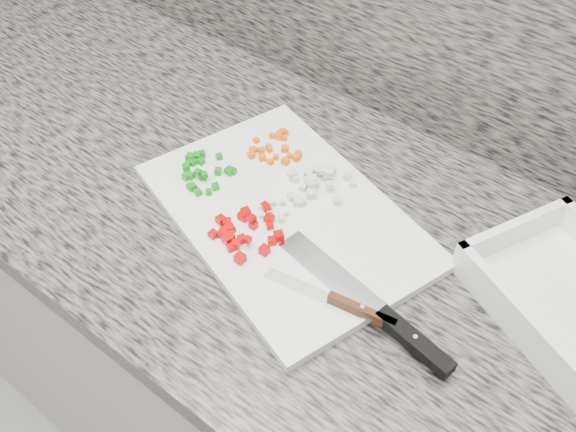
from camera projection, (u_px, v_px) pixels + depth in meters
name	position (u px, v px, depth m)	size (l,w,h in m)	color
cabinet	(291.00, 373.00, 1.30)	(3.92, 0.62, 0.86)	beige
countertop	(292.00, 224.00, 0.97)	(3.96, 0.64, 0.04)	#605C54
cutting_board	(286.00, 215.00, 0.95)	(0.43, 0.29, 0.01)	white
carrot_pile	(275.00, 148.00, 1.03)	(0.09, 0.09, 0.01)	#F15C05
onion_pile	(316.00, 181.00, 0.98)	(0.10, 0.11, 0.02)	beige
green_pepper_pile	(202.00, 170.00, 1.00)	(0.09, 0.09, 0.02)	#0B7E0D
red_pepper_pile	(244.00, 232.00, 0.91)	(0.10, 0.11, 0.02)	#BA0202
garlic_pile	(274.00, 210.00, 0.94)	(0.05, 0.05, 0.01)	beige
chef_knife	(384.00, 317.00, 0.81)	(0.29, 0.08, 0.02)	silver
paring_knife	(345.00, 304.00, 0.82)	(0.19, 0.04, 0.02)	silver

